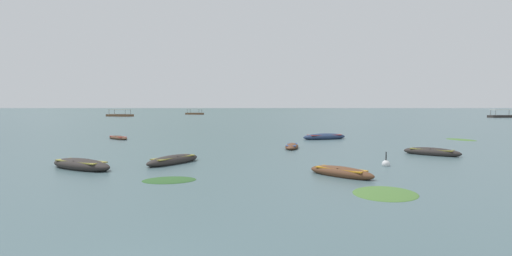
{
  "coord_description": "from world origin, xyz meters",
  "views": [
    {
      "loc": [
        2.76,
        -5.41,
        3.12
      ],
      "look_at": [
        0.26,
        32.08,
        1.01
      ],
      "focal_mm": 26.24,
      "sensor_mm": 36.0,
      "label": 1
    }
  ],
  "objects": [
    {
      "name": "rowboat_3",
      "position": [
        -7.32,
        12.7,
        0.2
      ],
      "size": [
        4.23,
        2.9,
        0.65
      ],
      "color": "#2D2826",
      "rests_on": "ground"
    },
    {
      "name": "weed_patch_1",
      "position": [
        -1.98,
        10.09,
        0.0
      ],
      "size": [
        2.58,
        2.08,
        0.14
      ],
      "primitive_type": "ellipsoid",
      "rotation": [
        0.0,
        0.0,
        0.21
      ],
      "color": "#2D5628",
      "rests_on": "ground"
    },
    {
      "name": "weed_patch_2",
      "position": [
        6.53,
        8.2,
        0.0
      ],
      "size": [
        3.17,
        3.31,
        0.14
      ],
      "primitive_type": "ellipsoid",
      "rotation": [
        0.0,
        0.0,
        2.69
      ],
      "color": "#477033",
      "rests_on": "ground"
    },
    {
      "name": "mountain_2",
      "position": [
        -538.51,
        2255.67,
        305.14
      ],
      "size": [
        2217.58,
        2217.58,
        610.29
      ],
      "primitive_type": "cone",
      "color": "slate",
      "rests_on": "ground"
    },
    {
      "name": "rowboat_5",
      "position": [
        6.99,
        31.14,
        0.22
      ],
      "size": [
        4.76,
        3.23,
        0.7
      ],
      "color": "navy",
      "rests_on": "ground"
    },
    {
      "name": "mooring_buoy",
      "position": [
        8.34,
        14.7,
        0.1
      ],
      "size": [
        0.43,
        0.43,
        0.87
      ],
      "color": "silver",
      "rests_on": "ground"
    },
    {
      "name": "mountain_1",
      "position": [
        -1078.72,
        2339.17,
        188.01
      ],
      "size": [
        1402.42,
        1402.42,
        376.01
      ],
      "primitive_type": "cone",
      "color": "slate",
      "rests_on": "ground"
    },
    {
      "name": "rowboat_6",
      "position": [
        3.59,
        22.82,
        0.15
      ],
      "size": [
        1.28,
        3.16,
        0.47
      ],
      "color": "brown",
      "rests_on": "ground"
    },
    {
      "name": "rowboat_0",
      "position": [
        12.57,
        19.46,
        0.19
      ],
      "size": [
        3.48,
        2.91,
        0.61
      ],
      "color": "#2D2826",
      "rests_on": "ground"
    },
    {
      "name": "weed_patch_0",
      "position": [
        19.89,
        31.27,
        0.0
      ],
      "size": [
        2.88,
        3.53,
        0.14
      ],
      "primitive_type": "ellipsoid",
      "rotation": [
        0.0,
        0.0,
        2.01
      ],
      "color": "#477033",
      "rests_on": "ground"
    },
    {
      "name": "rowboat_7",
      "position": [
        -13.02,
        29.8,
        0.13
      ],
      "size": [
        3.15,
        2.91,
        0.42
      ],
      "color": "#4C3323",
      "rests_on": "ground"
    },
    {
      "name": "ferry_1",
      "position": [
        -50.4,
        114.86,
        0.45
      ],
      "size": [
        9.38,
        5.8,
        2.54
      ],
      "color": "brown",
      "rests_on": "ground"
    },
    {
      "name": "ferry_0",
      "position": [
        67.51,
        108.52,
        0.45
      ],
      "size": [
        8.34,
        4.12,
        2.54
      ],
      "color": "#2D2826",
      "rests_on": "ground"
    },
    {
      "name": "ferry_2",
      "position": [
        -32.75,
        146.52,
        0.45
      ],
      "size": [
        7.9,
        5.17,
        2.54
      ],
      "color": "brown",
      "rests_on": "ground"
    },
    {
      "name": "ground_plane",
      "position": [
        0.0,
        1500.0,
        0.0
      ],
      "size": [
        6000.0,
        6000.0,
        0.0
      ],
      "primitive_type": "plane",
      "color": "#476066"
    },
    {
      "name": "mountain_3",
      "position": [
        553.86,
        2179.22,
        133.46
      ],
      "size": [
        1063.9,
        1063.9,
        266.93
      ],
      "primitive_type": "cone",
      "color": "slate",
      "rests_on": "ground"
    },
    {
      "name": "rowboat_4",
      "position": [
        -3.17,
        14.77,
        0.18
      ],
      "size": [
        2.71,
        3.79,
        0.58
      ],
      "color": "#2D2826",
      "rests_on": "ground"
    },
    {
      "name": "rowboat_1",
      "position": [
        5.49,
        11.57,
        0.17
      ],
      "size": [
        3.07,
        2.83,
        0.55
      ],
      "color": "brown",
      "rests_on": "ground"
    }
  ]
}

